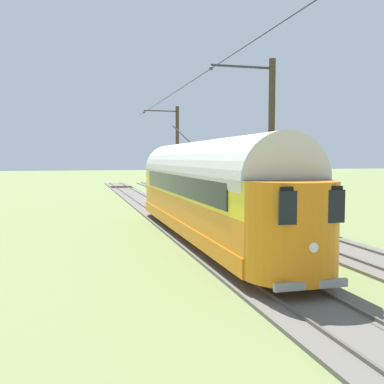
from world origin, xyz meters
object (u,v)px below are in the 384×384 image
at_px(boxcar_adjacent, 238,181).
at_px(catenary_pole_foreground, 176,152).
at_px(catenary_pole_mid_near, 270,147).
at_px(switch_stand, 244,199).
at_px(vintage_streetcar, 204,188).

bearing_deg(boxcar_adjacent, catenary_pole_foreground, -79.01).
bearing_deg(catenary_pole_mid_near, switch_stand, -106.51).
xyz_separation_m(vintage_streetcar, catenary_pole_foreground, (-2.62, -17.01, 1.77)).
height_order(catenary_pole_foreground, catenary_pole_mid_near, same).
bearing_deg(catenary_pole_foreground, boxcar_adjacent, 100.99).
distance_m(vintage_streetcar, catenary_pole_foreground, 17.31).
bearing_deg(switch_stand, catenary_pole_foreground, -59.51).
relative_size(catenary_pole_foreground, catenary_pole_mid_near, 1.00).
height_order(vintage_streetcar, catenary_pole_foreground, catenary_pole_foreground).
bearing_deg(vintage_streetcar, catenary_pole_foreground, -98.76).
distance_m(boxcar_adjacent, catenary_pole_foreground, 9.72).
bearing_deg(boxcar_adjacent, switch_stand, -116.98).
bearing_deg(switch_stand, vintage_streetcar, 60.80).
relative_size(vintage_streetcar, switch_stand, 14.88).
relative_size(boxcar_adjacent, catenary_pole_mid_near, 1.88).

